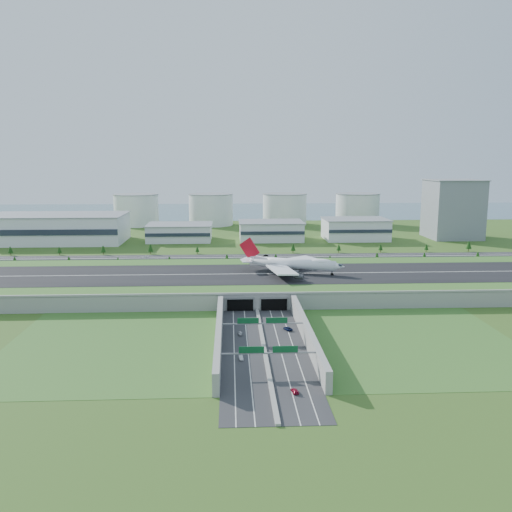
{
  "coord_description": "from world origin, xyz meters",
  "views": [
    {
      "loc": [
        -13.2,
        -312.5,
        75.22
      ],
      "look_at": [
        3.58,
        35.0,
        12.6
      ],
      "focal_mm": 38.0,
      "sensor_mm": 36.0,
      "label": 1
    }
  ],
  "objects_px": {
    "boeing_747": "(291,263)",
    "car_3": "(295,391)",
    "car_2": "(288,329)",
    "car_6": "(429,258)",
    "office_tower": "(453,209)",
    "car_5": "(265,255)",
    "fuel_tank_a": "(136,210)",
    "car_1": "(241,357)",
    "car_7": "(145,257)",
    "car_0": "(240,333)",
    "car_4": "(42,261)"
  },
  "relations": [
    {
      "from": "office_tower",
      "to": "fuel_tank_a",
      "type": "height_order",
      "value": "office_tower"
    },
    {
      "from": "car_5",
      "to": "car_7",
      "type": "height_order",
      "value": "car_5"
    },
    {
      "from": "car_1",
      "to": "car_2",
      "type": "xyz_separation_m",
      "value": [
        21.6,
        34.44,
        0.01
      ]
    },
    {
      "from": "car_5",
      "to": "car_7",
      "type": "relative_size",
      "value": 0.89
    },
    {
      "from": "car_0",
      "to": "car_2",
      "type": "bearing_deg",
      "value": 11.67
    },
    {
      "from": "boeing_747",
      "to": "car_3",
      "type": "relative_size",
      "value": 13.55
    },
    {
      "from": "car_5",
      "to": "car_6",
      "type": "relative_size",
      "value": 0.86
    },
    {
      "from": "car_1",
      "to": "car_4",
      "type": "bearing_deg",
      "value": 117.23
    },
    {
      "from": "office_tower",
      "to": "car_2",
      "type": "relative_size",
      "value": 10.55
    },
    {
      "from": "car_4",
      "to": "car_1",
      "type": "bearing_deg",
      "value": -168.47
    },
    {
      "from": "car_3",
      "to": "car_6",
      "type": "distance_m",
      "value": 266.37
    },
    {
      "from": "boeing_747",
      "to": "car_7",
      "type": "xyz_separation_m",
      "value": [
        -101.93,
        97.83,
        -12.96
      ]
    },
    {
      "from": "boeing_747",
      "to": "car_3",
      "type": "distance_m",
      "value": 151.96
    },
    {
      "from": "car_0",
      "to": "car_1",
      "type": "bearing_deg",
      "value": -93.01
    },
    {
      "from": "car_4",
      "to": "car_7",
      "type": "relative_size",
      "value": 0.86
    },
    {
      "from": "car_0",
      "to": "car_7",
      "type": "bearing_deg",
      "value": 107.86
    },
    {
      "from": "car_1",
      "to": "car_6",
      "type": "bearing_deg",
      "value": 46.18
    },
    {
      "from": "car_5",
      "to": "car_6",
      "type": "xyz_separation_m",
      "value": [
        123.35,
        -17.75,
        -0.01
      ]
    },
    {
      "from": "office_tower",
      "to": "car_5",
      "type": "xyz_separation_m",
      "value": [
        -185.79,
        -92.53,
        -26.71
      ]
    },
    {
      "from": "car_3",
      "to": "car_4",
      "type": "bearing_deg",
      "value": -66.1
    },
    {
      "from": "car_0",
      "to": "car_5",
      "type": "xyz_separation_m",
      "value": [
        23.44,
        190.26,
        -0.06
      ]
    },
    {
      "from": "car_6",
      "to": "boeing_747",
      "type": "bearing_deg",
      "value": 120.44
    },
    {
      "from": "car_3",
      "to": "car_7",
      "type": "bearing_deg",
      "value": -81.15
    },
    {
      "from": "car_3",
      "to": "car_4",
      "type": "xyz_separation_m",
      "value": [
        -160.22,
        235.91,
        0.02
      ]
    },
    {
      "from": "car_2",
      "to": "car_0",
      "type": "bearing_deg",
      "value": -9.72
    },
    {
      "from": "car_0",
      "to": "car_4",
      "type": "height_order",
      "value": "car_0"
    },
    {
      "from": "office_tower",
      "to": "car_3",
      "type": "relative_size",
      "value": 12.04
    },
    {
      "from": "car_0",
      "to": "fuel_tank_a",
      "type": "bearing_deg",
      "value": 103.17
    },
    {
      "from": "boeing_747",
      "to": "car_3",
      "type": "bearing_deg",
      "value": -74.11
    },
    {
      "from": "car_1",
      "to": "car_2",
      "type": "height_order",
      "value": "car_2"
    },
    {
      "from": "car_5",
      "to": "car_7",
      "type": "bearing_deg",
      "value": -91.67
    },
    {
      "from": "boeing_747",
      "to": "car_2",
      "type": "xyz_separation_m",
      "value": [
        -11.12,
        -85.36,
        -12.9
      ]
    },
    {
      "from": "fuel_tank_a",
      "to": "boeing_747",
      "type": "relative_size",
      "value": 0.81
    },
    {
      "from": "boeing_747",
      "to": "car_3",
      "type": "xyz_separation_m",
      "value": [
        -15.78,
        -150.58,
        -12.96
      ]
    },
    {
      "from": "car_0",
      "to": "car_6",
      "type": "relative_size",
      "value": 0.91
    },
    {
      "from": "office_tower",
      "to": "car_1",
      "type": "height_order",
      "value": "office_tower"
    },
    {
      "from": "fuel_tank_a",
      "to": "car_1",
      "type": "bearing_deg",
      "value": -75.49
    },
    {
      "from": "car_2",
      "to": "car_3",
      "type": "height_order",
      "value": "car_2"
    },
    {
      "from": "car_2",
      "to": "office_tower",
      "type": "bearing_deg",
      "value": -147.89
    },
    {
      "from": "boeing_747",
      "to": "car_2",
      "type": "relative_size",
      "value": 11.87
    },
    {
      "from": "boeing_747",
      "to": "car_2",
      "type": "height_order",
      "value": "boeing_747"
    },
    {
      "from": "office_tower",
      "to": "car_3",
      "type": "xyz_separation_m",
      "value": [
        -192.61,
        -342.68,
        -26.72
      ]
    },
    {
      "from": "car_1",
      "to": "car_7",
      "type": "bearing_deg",
      "value": 99.93
    },
    {
      "from": "car_2",
      "to": "boeing_747",
      "type": "bearing_deg",
      "value": -121.19
    },
    {
      "from": "car_7",
      "to": "car_4",
      "type": "bearing_deg",
      "value": -80.08
    },
    {
      "from": "car_3",
      "to": "car_4",
      "type": "relative_size",
      "value": 1.15
    },
    {
      "from": "car_2",
      "to": "car_5",
      "type": "bearing_deg",
      "value": -114.44
    },
    {
      "from": "office_tower",
      "to": "car_3",
      "type": "distance_m",
      "value": 394.0
    },
    {
      "from": "car_1",
      "to": "car_2",
      "type": "bearing_deg",
      "value": 50.2
    },
    {
      "from": "car_0",
      "to": "car_5",
      "type": "bearing_deg",
      "value": 80.59
    }
  ]
}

